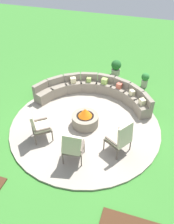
{
  "coord_description": "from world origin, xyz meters",
  "views": [
    {
      "loc": [
        1.85,
        -5.61,
        5.41
      ],
      "look_at": [
        0.0,
        0.2,
        0.45
      ],
      "focal_mm": 38.2,
      "sensor_mm": 36.0,
      "label": 1
    }
  ],
  "objects": [
    {
      "name": "patio_circle",
      "position": [
        0.0,
        0.0,
        0.03
      ],
      "size": [
        4.96,
        4.96,
        0.06
      ],
      "primitive_type": "cylinder",
      "color": "#9E9384",
      "rests_on": "ground_plane"
    },
    {
      "name": "fire_pit",
      "position": [
        0.0,
        0.0,
        0.32
      ],
      "size": [
        0.88,
        0.88,
        0.67
      ],
      "color": "gray",
      "rests_on": "patio_circle"
    },
    {
      "name": "curved_stone_bench",
      "position": [
        -0.13,
        1.62,
        0.34
      ],
      "size": [
        4.31,
        1.86,
        0.69
      ],
      "color": "gray",
      "rests_on": "patio_circle"
    },
    {
      "name": "lounge_chair_front_right",
      "position": [
        0.15,
        -1.53,
        0.63
      ],
      "size": [
        0.65,
        0.63,
        1.12
      ],
      "rotation": [
        0.0,
        0.0,
        6.45
      ],
      "color": "brown",
      "rests_on": "patio_circle"
    },
    {
      "name": "lounge_chair_front_left",
      "position": [
        -1.15,
        -1.02,
        0.62
      ],
      "size": [
        0.76,
        0.79,
        1.12
      ],
      "rotation": [
        0.0,
        0.0,
        5.37
      ],
      "color": "brown",
      "rests_on": "patio_circle"
    },
    {
      "name": "ground_plane",
      "position": [
        0.0,
        0.0,
        0.0
      ],
      "size": [
        24.0,
        24.0,
        0.0
      ],
      "primitive_type": "plane",
      "color": "#387A2D"
    },
    {
      "name": "potted_plant_1",
      "position": [
        1.57,
        3.03,
        0.35
      ],
      "size": [
        0.32,
        0.32,
        0.63
      ],
      "color": "#A89E8E",
      "rests_on": "ground_plane"
    },
    {
      "name": "lounge_chair_back_left",
      "position": [
        1.31,
        -0.8,
        0.62
      ],
      "size": [
        0.8,
        0.83,
        1.11
      ],
      "rotation": [
        0.0,
        0.0,
        7.32
      ],
      "color": "brown",
      "rests_on": "patio_circle"
    },
    {
      "name": "potted_plant_2",
      "position": [
        0.23,
        3.68,
        0.36
      ],
      "size": [
        0.43,
        0.43,
        0.68
      ],
      "color": "#A89E8E",
      "rests_on": "ground_plane"
    }
  ]
}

